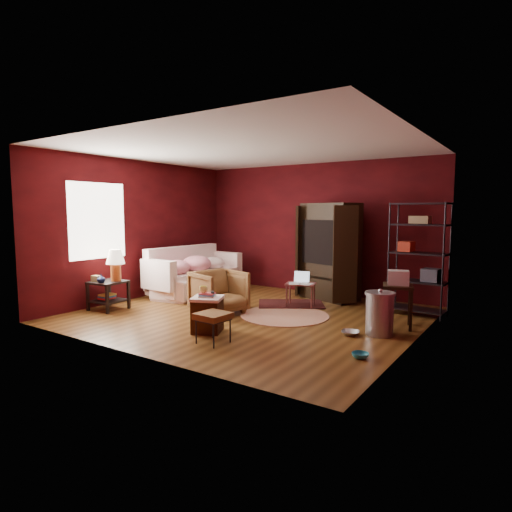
{
  "coord_description": "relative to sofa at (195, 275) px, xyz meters",
  "views": [
    {
      "loc": [
        4.13,
        -5.94,
        1.78
      ],
      "look_at": [
        0.0,
        0.2,
        1.0
      ],
      "focal_mm": 30.0,
      "sensor_mm": 36.0,
      "label": 1
    }
  ],
  "objects": [
    {
      "name": "armchair",
      "position": [
        1.57,
        -1.11,
        0.0
      ],
      "size": [
        0.96,
        0.99,
        0.82
      ],
      "primitive_type": "imported",
      "rotation": [
        0.0,
        0.0,
        1.26
      ],
      "color": "black",
      "rests_on": "ground"
    },
    {
      "name": "laptop_desk",
      "position": [
        2.54,
        0.09,
        -0.0
      ],
      "size": [
        0.62,
        0.54,
        0.66
      ],
      "rotation": [
        0.0,
        0.0,
        0.31
      ],
      "color": "brown",
      "rests_on": "ground"
    },
    {
      "name": "footstool",
      "position": [
        2.58,
        -2.49,
        -0.05
      ],
      "size": [
        0.43,
        0.43,
        0.42
      ],
      "rotation": [
        0.0,
        0.0,
        -0.07
      ],
      "color": "black",
      "rests_on": "ground"
    },
    {
      "name": "pet_bowl_steel",
      "position": [
        3.98,
        -1.1,
        -0.28
      ],
      "size": [
        0.27,
        0.13,
        0.26
      ],
      "primitive_type": "imported",
      "rotation": [
        0.0,
        0.0,
        0.27
      ],
      "color": "silver",
      "rests_on": "ground"
    },
    {
      "name": "side_table",
      "position": [
        -0.21,
        -1.97,
        0.24
      ],
      "size": [
        0.59,
        0.59,
        1.09
      ],
      "rotation": [
        0.0,
        0.0,
        0.08
      ],
      "color": "black",
      "rests_on": "ground"
    },
    {
      "name": "sofa",
      "position": [
        0.0,
        0.0,
        0.0
      ],
      "size": [
        0.99,
        2.18,
        0.82
      ],
      "primitive_type": "imported",
      "rotation": [
        0.0,
        0.0,
        1.75
      ],
      "color": "white",
      "rests_on": "ground"
    },
    {
      "name": "mug",
      "position": [
        2.11,
        -2.14,
        0.24
      ],
      "size": [
        0.14,
        0.12,
        0.12
      ],
      "primitive_type": "imported",
      "rotation": [
        0.0,
        0.0,
        0.16
      ],
      "color": "#FBF17A",
      "rests_on": "hamper"
    },
    {
      "name": "hamper",
      "position": [
        2.16,
        -2.12,
        -0.14
      ],
      "size": [
        0.57,
        0.57,
        0.6
      ],
      "rotation": [
        0.0,
        0.0,
        0.44
      ],
      "color": "#452110",
      "rests_on": "ground"
    },
    {
      "name": "tv_armoire",
      "position": [
        2.65,
        1.07,
        0.6
      ],
      "size": [
        1.46,
        1.07,
        1.94
      ],
      "rotation": [
        0.0,
        0.0,
        -0.29
      ],
      "color": "black",
      "rests_on": "ground"
    },
    {
      "name": "trash_can",
      "position": [
        4.32,
        -0.85,
        -0.09
      ],
      "size": [
        0.54,
        0.54,
        0.67
      ],
      "rotation": [
        0.0,
        0.0,
        -0.3
      ],
      "color": "#B6B7BF",
      "rests_on": "ground"
    },
    {
      "name": "small_stand",
      "position": [
        4.41,
        -0.29,
        0.25
      ],
      "size": [
        0.55,
        0.55,
        0.88
      ],
      "rotation": [
        0.0,
        0.0,
        0.3
      ],
      "color": "black",
      "rests_on": "ground"
    },
    {
      "name": "wire_shelving",
      "position": [
        4.49,
        0.66,
        0.64
      ],
      "size": [
        0.97,
        0.49,
        1.92
      ],
      "rotation": [
        0.0,
        0.0,
        -0.09
      ],
      "color": "black",
      "rests_on": "ground"
    },
    {
      "name": "vase",
      "position": [
        -0.19,
        -2.21,
        0.18
      ],
      "size": [
        0.19,
        0.19,
        0.14
      ],
      "primitive_type": "imported",
      "rotation": [
        0.0,
        0.0,
        0.36
      ],
      "color": "#0D1841",
      "rests_on": "side_table"
    },
    {
      "name": "sofa_cushions",
      "position": [
        -0.04,
        -0.03,
        0.04
      ],
      "size": [
        0.98,
        2.25,
        0.93
      ],
      "rotation": [
        0.0,
        0.0,
        -0.04
      ],
      "color": "white",
      "rests_on": "sofa"
    },
    {
      "name": "pet_bowl_turquoise",
      "position": [
        4.44,
        -1.95,
        -0.31
      ],
      "size": [
        0.22,
        0.13,
        0.21
      ],
      "primitive_type": "imported",
      "rotation": [
        0.0,
        0.0,
        -0.35
      ],
      "color": "teal",
      "rests_on": "ground"
    },
    {
      "name": "room",
      "position": [
        2.03,
        -0.92,
        0.99
      ],
      "size": [
        5.54,
        5.04,
        2.84
      ],
      "color": "brown",
      "rests_on": "ground"
    },
    {
      "name": "rug_round",
      "position": [
        2.61,
        -0.63,
        -0.4
      ],
      "size": [
        2.0,
        2.0,
        0.01
      ],
      "rotation": [
        0.0,
        0.0,
        -0.43
      ],
      "color": "beige",
      "rests_on": "ground"
    },
    {
      "name": "rug_oriental",
      "position": [
        2.28,
        0.19,
        -0.39
      ],
      "size": [
        1.47,
        1.35,
        0.01
      ],
      "rotation": [
        0.0,
        0.0,
        0.57
      ],
      "color": "#481313",
      "rests_on": "ground"
    }
  ]
}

